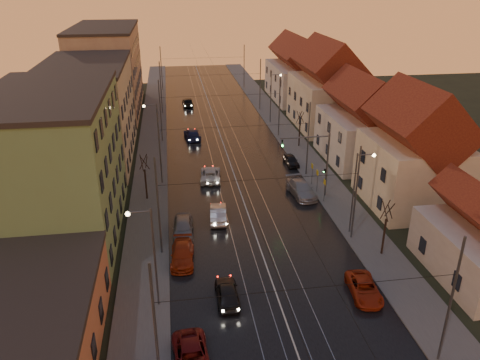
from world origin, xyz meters
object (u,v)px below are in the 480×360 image
parked_right_1 (301,189)px  driving_car_3 (192,134)px  parked_right_2 (291,160)px  traffic_light_mast (319,157)px  parked_left_1 (192,357)px  street_lamp_3 (273,93)px  driving_car_0 (227,292)px  parked_left_2 (182,254)px  street_lamp_0 (150,249)px  parked_right_0 (364,288)px  street_lamp_2 (156,128)px  driving_car_4 (188,102)px  driving_car_1 (218,213)px  driving_car_2 (210,174)px  street_lamp_1 (357,185)px  parked_left_3 (183,227)px

parked_right_1 → driving_car_3: bearing=110.6°
driving_car_3 → parked_right_2: driving_car_3 is taller
traffic_light_mast → parked_left_1: size_ratio=1.52×
street_lamp_3 → driving_car_0: bearing=-106.2°
parked_left_2 → parked_right_1: (13.34, 11.02, 0.10)m
street_lamp_0 → street_lamp_3: bearing=67.5°
driving_car_3 → parked_right_0: (10.72, -38.74, -0.12)m
street_lamp_2 → parked_left_2: street_lamp_2 is taller
driving_car_4 → traffic_light_mast: bearing=104.9°
parked_left_2 → driving_car_4: bearing=90.4°
street_lamp_3 → parked_right_0: (-2.61, -45.09, -4.27)m
driving_car_3 → parked_left_1: (-2.48, -43.77, -0.08)m
driving_car_3 → parked_right_1: (10.70, -21.07, 0.04)m
driving_car_1 → driving_car_2: (0.15, 9.96, -0.03)m
parked_right_1 → parked_right_2: size_ratio=1.46×
driving_car_2 → street_lamp_0: bearing=80.2°
parked_left_1 → street_lamp_3: bearing=68.3°
street_lamp_1 → street_lamp_2: 27.05m
driving_car_0 → parked_left_2: 6.50m
driving_car_2 → parked_left_1: (-3.75, -28.43, -0.04)m
driving_car_0 → traffic_light_mast: bearing=-125.7°
parked_left_1 → driving_car_1: bearing=74.7°
driving_car_0 → parked_right_1: parked_right_1 is taller
driving_car_4 → street_lamp_1: bearing=103.5°
street_lamp_1 → parked_right_0: (-2.61, -9.09, -4.27)m
driving_car_3 → street_lamp_1: bearing=108.8°
parked_right_0 → parked_right_1: size_ratio=0.83×
driving_car_3 → parked_right_2: size_ratio=1.39×
driving_car_2 → parked_right_0: (9.45, -23.40, -0.09)m
street_lamp_2 → parked_right_1: (15.58, -11.42, -4.11)m
driving_car_4 → street_lamp_3: bearing=134.8°
driving_car_4 → parked_left_1: size_ratio=0.96×
street_lamp_3 → traffic_light_mast: street_lamp_3 is taller
street_lamp_2 → parked_left_1: size_ratio=1.69×
street_lamp_1 → driving_car_1: street_lamp_1 is taller
traffic_light_mast → driving_car_3: bearing=119.4°
parked_right_2 → driving_car_4: bearing=108.8°
traffic_light_mast → parked_right_2: bearing=92.4°
driving_car_1 → parked_right_1: size_ratio=0.83×
driving_car_0 → parked_left_1: bearing=64.1°
street_lamp_2 → driving_car_4: street_lamp_2 is taller
parked_right_0 → parked_left_3: bearing=145.5°
parked_left_2 → parked_right_2: size_ratio=1.27×
driving_car_1 → parked_left_3: 4.26m
street_lamp_1 → parked_right_1: (-2.63, 8.58, -4.11)m
traffic_light_mast → parked_left_2: bearing=-144.9°
street_lamp_3 → driving_car_2: 25.16m
driving_car_0 → street_lamp_3: bearing=-105.9°
driving_car_0 → parked_left_2: driving_car_0 is taller
driving_car_2 → parked_left_3: size_ratio=1.08×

